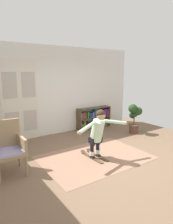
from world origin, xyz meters
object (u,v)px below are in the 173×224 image
wicker_chair (8,146)px  skis_pair (94,156)px  potted_plant (134,116)px  person_skier (98,130)px  bookshelf (94,119)px

wicker_chair → skis_pair: 2.04m
potted_plant → person_skier: size_ratio=0.69×
bookshelf → skis_pair: 2.68m
potted_plant → skis_pair: bearing=-160.0°
potted_plant → person_skier: bearing=-156.9°
skis_pair → person_skier: person_skier is taller
potted_plant → person_skier: (-2.31, -0.99, 0.14)m
bookshelf → potted_plant: (0.74, -1.30, 0.25)m
wicker_chair → bookshelf: bearing=26.9°
potted_plant → skis_pair: potted_plant is taller
wicker_chair → person_skier: person_skier is taller
potted_plant → skis_pair: (-2.32, -0.84, -0.57)m
wicker_chair → potted_plant: bearing=6.5°
skis_pair → person_skier: 0.72m
bookshelf → person_skier: 2.80m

